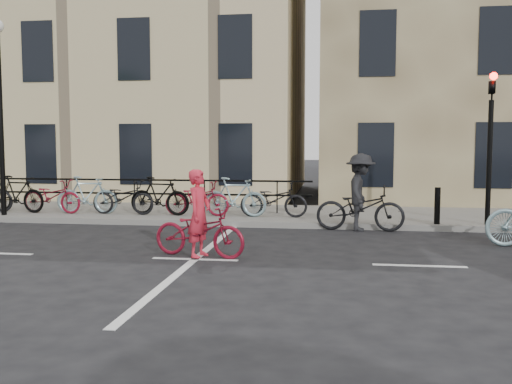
# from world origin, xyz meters

# --- Properties ---
(ground) EXTENTS (120.00, 120.00, 0.00)m
(ground) POSITION_xyz_m (0.00, 0.00, 0.00)
(ground) COLOR black
(ground) RESTS_ON ground
(sidewalk) EXTENTS (46.00, 4.00, 0.15)m
(sidewalk) POSITION_xyz_m (-4.00, 6.00, 0.07)
(sidewalk) COLOR slate
(sidewalk) RESTS_ON ground
(building_east) EXTENTS (14.00, 10.00, 12.00)m
(building_east) POSITION_xyz_m (9.00, 13.00, 6.15)
(building_east) COLOR olive
(building_east) RESTS_ON sidewalk
(building_west) EXTENTS (20.00, 10.00, 10.00)m
(building_west) POSITION_xyz_m (-9.00, 13.00, 5.15)
(building_west) COLOR #D1B68D
(building_west) RESTS_ON sidewalk
(traffic_light) EXTENTS (0.18, 0.30, 3.90)m
(traffic_light) POSITION_xyz_m (6.20, 4.34, 2.45)
(traffic_light) COLOR black
(traffic_light) RESTS_ON sidewalk
(bollard_east) EXTENTS (0.14, 0.14, 0.90)m
(bollard_east) POSITION_xyz_m (5.00, 4.25, 0.60)
(bollard_east) COLOR black
(bollard_east) RESTS_ON sidewalk
(parked_bikes) EXTENTS (10.40, 1.23, 1.05)m
(parked_bikes) POSITION_xyz_m (-3.30, 5.04, 0.64)
(parked_bikes) COLOR black
(parked_bikes) RESTS_ON sidewalk
(cyclist_pink) EXTENTS (1.95, 1.06, 1.64)m
(cyclist_pink) POSITION_xyz_m (0.02, 0.26, 0.57)
(cyclist_pink) COLOR maroon
(cyclist_pink) RESTS_ON ground
(cyclist_dark) EXTENTS (2.16, 1.26, 1.88)m
(cyclist_dark) POSITION_xyz_m (3.13, 3.90, 0.74)
(cyclist_dark) COLOR black
(cyclist_dark) RESTS_ON ground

